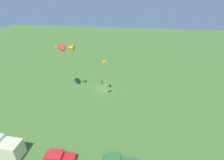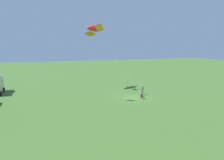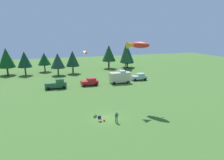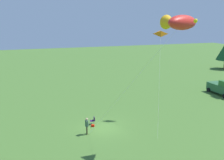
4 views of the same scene
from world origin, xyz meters
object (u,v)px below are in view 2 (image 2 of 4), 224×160
(folding_chair, at_px, (142,96))
(kite_delta_orange, at_px, (90,33))
(backpack_on_grass, at_px, (141,97))
(kite_large_fish, at_px, (96,28))
(person_kite_flyer, at_px, (143,89))

(folding_chair, distance_m, kite_delta_orange, 12.36)
(backpack_on_grass, xyz_separation_m, kite_large_fish, (7.73, 5.13, 11.05))
(person_kite_flyer, relative_size, kite_delta_orange, 0.17)
(person_kite_flyer, distance_m, folding_chair, 2.68)
(backpack_on_grass, relative_size, kite_delta_orange, 0.03)
(kite_delta_orange, bearing_deg, folding_chair, -89.46)
(person_kite_flyer, relative_size, backpack_on_grass, 5.44)
(folding_chair, distance_m, kite_large_fish, 14.44)
(person_kite_flyer, relative_size, kite_large_fish, 0.15)
(backpack_on_grass, xyz_separation_m, kite_delta_orange, (-0.75, 8.27, 9.75))
(folding_chair, height_order, kite_delta_orange, kite_delta_orange)
(folding_chair, relative_size, kite_large_fish, 0.07)
(kite_large_fish, xyz_separation_m, kite_delta_orange, (-8.47, 3.14, -1.30))
(kite_large_fish, relative_size, kite_delta_orange, 1.14)
(person_kite_flyer, height_order, backpack_on_grass, person_kite_flyer)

